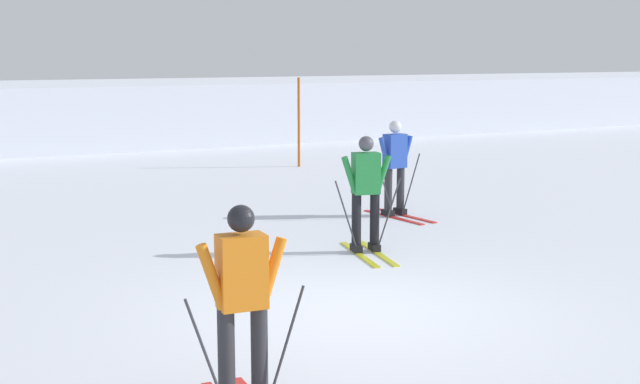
# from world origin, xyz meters

# --- Properties ---
(ground_plane) EXTENTS (120.00, 120.00, 0.00)m
(ground_plane) POSITION_xyz_m (0.00, 0.00, 0.00)
(ground_plane) COLOR silver
(far_snow_ridge) EXTENTS (80.00, 7.10, 1.93)m
(far_snow_ridge) POSITION_xyz_m (0.00, 20.00, 0.97)
(far_snow_ridge) COLOR silver
(far_snow_ridge) RESTS_ON ground
(skier_orange) EXTENTS (1.00, 1.62, 1.71)m
(skier_orange) POSITION_xyz_m (-2.17, -1.96, 0.92)
(skier_orange) COLOR red
(skier_orange) RESTS_ON ground
(skier_blue) EXTENTS (1.00, 1.63, 1.71)m
(skier_blue) POSITION_xyz_m (3.43, 4.63, 0.92)
(skier_blue) COLOR red
(skier_blue) RESTS_ON ground
(skier_green) EXTENTS (0.99, 1.64, 1.71)m
(skier_green) POSITION_xyz_m (1.54, 2.42, 0.92)
(skier_green) COLOR gold
(skier_green) RESTS_ON ground
(trail_marker_pole) EXTENTS (0.07, 0.07, 2.27)m
(trail_marker_pole) POSITION_xyz_m (4.81, 11.42, 1.14)
(trail_marker_pole) COLOR #C65614
(trail_marker_pole) RESTS_ON ground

